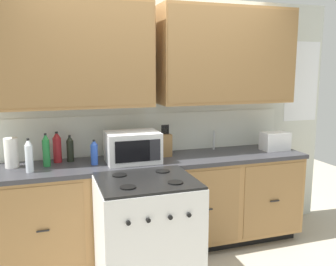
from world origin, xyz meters
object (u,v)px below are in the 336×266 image
paper_towel_roll (11,153)px  bottle_green (46,150)px  toaster (275,141)px  bottle_clear (29,156)px  knife_block (165,144)px  bottle_dark (70,149)px  microwave (132,147)px  bottle_blue (94,152)px  stove_range (147,236)px  bottle_red (57,147)px

paper_towel_roll → bottle_green: size_ratio=0.88×
toaster → bottle_clear: bearing=-177.9°
bottle_clear → toaster: bearing=2.1°
knife_block → bottle_dark: (-0.90, 0.06, 0.01)m
toaster → bottle_dark: size_ratio=1.13×
microwave → bottle_blue: bearing=177.9°
paper_towel_roll → bottle_green: bottle_green is taller
paper_towel_roll → bottle_blue: 0.71m
knife_block → bottle_blue: bearing=-169.9°
paper_towel_roll → bottle_dark: paper_towel_roll is taller
toaster → bottle_green: size_ratio=0.95×
stove_range → bottle_blue: 0.89m
bottle_red → bottle_green: bearing=-128.0°
microwave → bottle_blue: (-0.35, 0.01, -0.03)m
stove_range → bottle_green: 1.16m
bottle_green → bottle_dark: bearing=29.1°
paper_towel_roll → bottle_red: size_ratio=0.91×
toaster → bottle_red: bottle_red is taller
stove_range → bottle_red: size_ratio=3.34×
paper_towel_roll → bottle_dark: (0.50, 0.06, -0.01)m
bottle_dark → bottle_red: (-0.11, 0.01, 0.02)m
microwave → bottle_green: (-0.75, 0.08, 0.00)m
stove_range → bottle_clear: 1.17m
bottle_dark → bottle_green: size_ratio=0.84×
bottle_dark → microwave: bearing=-19.9°
toaster → bottle_blue: size_ratio=1.23×
knife_block → bottle_green: size_ratio=1.05×
bottle_green → knife_block: bearing=2.9°
bottle_red → bottle_green: bottle_green is taller
bottle_red → microwave: bearing=-17.2°
bottle_clear → bottle_green: size_ratio=0.97×
bottle_clear → bottle_blue: size_ratio=1.26×
stove_range → bottle_red: 1.18m
paper_towel_roll → bottle_red: bearing=9.2°
paper_towel_roll → bottle_blue: paper_towel_roll is taller
stove_range → knife_block: (0.38, 0.73, 0.58)m
bottle_green → bottle_blue: bearing=-9.5°
bottle_dark → stove_range: bearing=-56.7°
microwave → toaster: size_ratio=1.71×
paper_towel_roll → bottle_clear: 0.26m
knife_block → bottle_red: size_ratio=1.09×
bottle_red → bottle_blue: bottle_red is taller
paper_towel_roll → bottle_clear: bottle_clear is taller
bottle_dark → bottle_red: bearing=177.1°
toaster → bottle_red: bearing=175.2°
toaster → paper_towel_roll: paper_towel_roll is taller
paper_towel_roll → bottle_dark: 0.50m
toaster → bottle_clear: size_ratio=0.98×
microwave → bottle_blue: microwave is taller
toaster → bottle_blue: bearing=-179.8°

